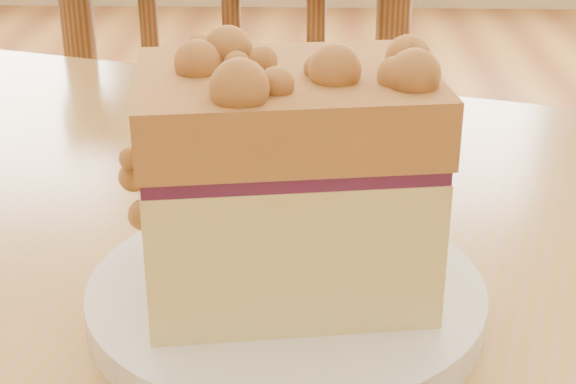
# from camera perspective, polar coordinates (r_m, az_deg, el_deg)

# --- Properties ---
(cafe_chair_main) EXTENTS (0.44, 0.44, 0.88)m
(cafe_chair_main) POSITION_cam_1_polar(r_m,az_deg,el_deg) (1.14, -1.84, -3.77)
(cafe_chair_main) COLOR brown
(cafe_chair_main) RESTS_ON ground
(plate) EXTENTS (0.19, 0.19, 0.02)m
(plate) POSITION_cam_1_polar(r_m,az_deg,el_deg) (0.44, -0.12, -6.84)
(plate) COLOR white
(plate) RESTS_ON cafe_table_main
(cake_slice) EXTENTS (0.15, 0.12, 0.12)m
(cake_slice) POSITION_cam_1_polar(r_m,az_deg,el_deg) (0.41, -0.13, 1.25)
(cake_slice) COLOR #E1C57F
(cake_slice) RESTS_ON plate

